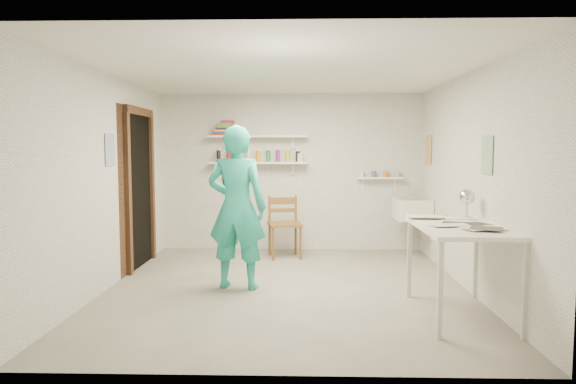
{
  "coord_description": "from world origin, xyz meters",
  "views": [
    {
      "loc": [
        0.16,
        -5.66,
        1.56
      ],
      "look_at": [
        0.0,
        0.4,
        1.05
      ],
      "focal_mm": 32.0,
      "sensor_mm": 36.0,
      "label": 1
    }
  ],
  "objects_px": {
    "wall_clock": "(236,179)",
    "man": "(237,207)",
    "wooden_chair": "(285,224)",
    "belfast_sink": "(412,209)",
    "desk_lamp": "(467,197)",
    "work_table": "(460,271)"
  },
  "relations": [
    {
      "from": "wall_clock",
      "to": "man",
      "type": "bearing_deg",
      "value": -71.86
    },
    {
      "from": "man",
      "to": "wooden_chair",
      "type": "bearing_deg",
      "value": -97.17
    },
    {
      "from": "wooden_chair",
      "to": "man",
      "type": "bearing_deg",
      "value": -117.32
    },
    {
      "from": "man",
      "to": "wall_clock",
      "type": "distance_m",
      "value": 0.37
    },
    {
      "from": "belfast_sink",
      "to": "wall_clock",
      "type": "xyz_separation_m",
      "value": [
        -2.34,
        -1.5,
        0.51
      ]
    },
    {
      "from": "man",
      "to": "wooden_chair",
      "type": "height_order",
      "value": "man"
    },
    {
      "from": "wooden_chair",
      "to": "desk_lamp",
      "type": "relative_size",
      "value": 6.02
    },
    {
      "from": "man",
      "to": "desk_lamp",
      "type": "relative_size",
      "value": 11.38
    },
    {
      "from": "man",
      "to": "wall_clock",
      "type": "relative_size",
      "value": 5.56
    },
    {
      "from": "wall_clock",
      "to": "work_table",
      "type": "relative_size",
      "value": 0.26
    },
    {
      "from": "belfast_sink",
      "to": "wooden_chair",
      "type": "xyz_separation_m",
      "value": [
        -1.83,
        -0.08,
        -0.22
      ]
    },
    {
      "from": "belfast_sink",
      "to": "wooden_chair",
      "type": "distance_m",
      "value": 1.84
    },
    {
      "from": "man",
      "to": "desk_lamp",
      "type": "distance_m",
      "value": 2.45
    },
    {
      "from": "work_table",
      "to": "desk_lamp",
      "type": "distance_m",
      "value": 0.85
    },
    {
      "from": "desk_lamp",
      "to": "work_table",
      "type": "bearing_deg",
      "value": -112.42
    },
    {
      "from": "wooden_chair",
      "to": "desk_lamp",
      "type": "height_order",
      "value": "desk_lamp"
    },
    {
      "from": "wooden_chair",
      "to": "work_table",
      "type": "relative_size",
      "value": 0.75
    },
    {
      "from": "desk_lamp",
      "to": "belfast_sink",
      "type": "bearing_deg",
      "value": 92.75
    },
    {
      "from": "man",
      "to": "work_table",
      "type": "bearing_deg",
      "value": 166.65
    },
    {
      "from": "wall_clock",
      "to": "wooden_chair",
      "type": "relative_size",
      "value": 0.34
    },
    {
      "from": "belfast_sink",
      "to": "work_table",
      "type": "xyz_separation_m",
      "value": [
        -0.11,
        -2.62,
        -0.27
      ]
    },
    {
      "from": "belfast_sink",
      "to": "man",
      "type": "bearing_deg",
      "value": -143.35
    }
  ]
}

